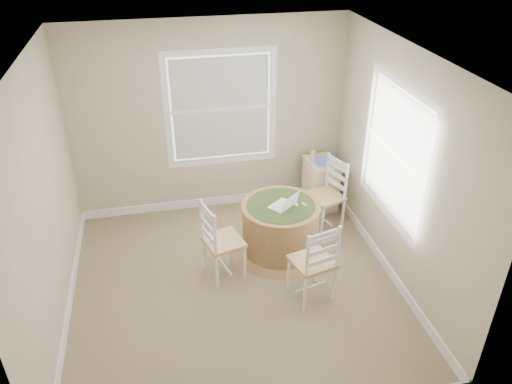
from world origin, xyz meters
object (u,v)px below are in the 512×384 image
object	(u,v)px
chair_left	(223,241)
laptop	(284,205)
chair_near	(312,261)
corner_chest	(320,183)
round_table	(280,226)
chair_right	(325,196)

from	to	relation	value
chair_left	laptop	xyz separation A→B (m)	(0.76, 0.26, 0.22)
chair_left	chair_near	bearing A→B (deg)	-138.56
chair_left	laptop	world-z (taller)	chair_left
chair_near	laptop	size ratio (longest dim) A/B	2.45
chair_left	corner_chest	bearing A→B (deg)	-67.53
round_table	corner_chest	xyz separation A→B (m)	(0.82, 0.94, -0.02)
chair_right	chair_near	bearing A→B (deg)	-44.60
chair_left	round_table	bearing A→B (deg)	-83.86
chair_right	laptop	world-z (taller)	chair_right
chair_near	chair_right	bearing A→B (deg)	-128.94
chair_near	corner_chest	bearing A→B (deg)	-125.75
chair_right	corner_chest	size ratio (longest dim) A/B	1.36
chair_near	round_table	bearing A→B (deg)	-96.06
chair_left	chair_right	bearing A→B (deg)	-79.98
round_table	chair_right	world-z (taller)	chair_right
round_table	corner_chest	world-z (taller)	corner_chest
chair_right	corner_chest	world-z (taller)	chair_right
chair_left	corner_chest	distance (m)	1.99
chair_near	chair_right	xyz separation A→B (m)	(0.56, 1.25, 0.00)
round_table	chair_right	xyz separation A→B (m)	(0.69, 0.40, 0.11)
chair_near	laptop	xyz separation A→B (m)	(-0.10, 0.81, 0.22)
chair_right	corner_chest	xyz separation A→B (m)	(0.13, 0.54, -0.12)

